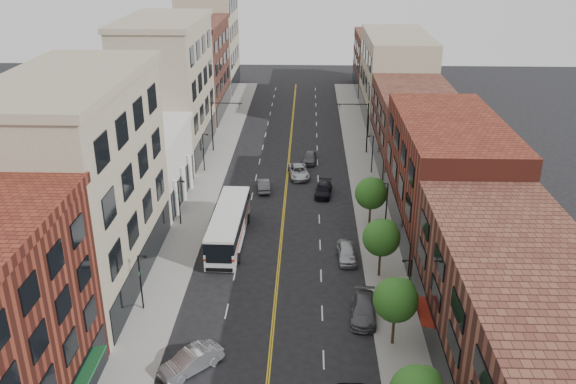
# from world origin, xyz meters

# --- Properties ---
(ground) EXTENTS (220.00, 220.00, 0.00)m
(ground) POSITION_xyz_m (0.00, 0.00, 0.00)
(ground) COLOR black
(ground) RESTS_ON ground
(sidewalk_left) EXTENTS (4.00, 110.00, 0.15)m
(sidewalk_left) POSITION_xyz_m (-10.00, 35.00, 0.07)
(sidewalk_left) COLOR gray
(sidewalk_left) RESTS_ON ground
(sidewalk_right) EXTENTS (4.00, 110.00, 0.15)m
(sidewalk_right) POSITION_xyz_m (10.00, 35.00, 0.07)
(sidewalk_right) COLOR gray
(sidewalk_right) RESTS_ON ground
(bldg_l_tanoffice) EXTENTS (10.00, 22.00, 18.00)m
(bldg_l_tanoffice) POSITION_xyz_m (-17.00, 13.00, 9.00)
(bldg_l_tanoffice) COLOR gray
(bldg_l_tanoffice) RESTS_ON ground
(bldg_l_white) EXTENTS (10.00, 14.00, 8.00)m
(bldg_l_white) POSITION_xyz_m (-17.00, 31.00, 4.00)
(bldg_l_white) COLOR silver
(bldg_l_white) RESTS_ON ground
(bldg_l_far_a) EXTENTS (10.00, 20.00, 18.00)m
(bldg_l_far_a) POSITION_xyz_m (-17.00, 48.00, 9.00)
(bldg_l_far_a) COLOR gray
(bldg_l_far_a) RESTS_ON ground
(bldg_l_far_b) EXTENTS (10.00, 20.00, 15.00)m
(bldg_l_far_b) POSITION_xyz_m (-17.00, 68.00, 7.50)
(bldg_l_far_b) COLOR #582D23
(bldg_l_far_b) RESTS_ON ground
(bldg_l_far_c) EXTENTS (10.00, 16.00, 20.00)m
(bldg_l_far_c) POSITION_xyz_m (-17.00, 86.00, 10.00)
(bldg_l_far_c) COLOR gray
(bldg_l_far_c) RESTS_ON ground
(bldg_r_near) EXTENTS (10.00, 26.00, 10.00)m
(bldg_r_near) POSITION_xyz_m (17.00, 0.00, 5.00)
(bldg_r_near) COLOR #582D23
(bldg_r_near) RESTS_ON ground
(bldg_r_mid) EXTENTS (10.00, 22.00, 12.00)m
(bldg_r_mid) POSITION_xyz_m (17.00, 24.00, 6.00)
(bldg_r_mid) COLOR #5B2118
(bldg_r_mid) RESTS_ON ground
(bldg_r_far_a) EXTENTS (10.00, 20.00, 10.00)m
(bldg_r_far_a) POSITION_xyz_m (17.00, 45.00, 5.00)
(bldg_r_far_a) COLOR #582D23
(bldg_r_far_a) RESTS_ON ground
(bldg_r_far_b) EXTENTS (10.00, 22.00, 14.00)m
(bldg_r_far_b) POSITION_xyz_m (17.00, 66.00, 7.00)
(bldg_r_far_b) COLOR gray
(bldg_r_far_b) RESTS_ON ground
(bldg_r_far_c) EXTENTS (10.00, 18.00, 11.00)m
(bldg_r_far_c) POSITION_xyz_m (17.00, 86.00, 5.50)
(bldg_r_far_c) COLOR #582D23
(bldg_r_far_c) RESTS_ON ground
(tree_r_1) EXTENTS (3.40, 3.40, 5.59)m
(tree_r_1) POSITION_xyz_m (9.39, 4.07, 4.13)
(tree_r_1) COLOR black
(tree_r_1) RESTS_ON sidewalk_right
(tree_r_2) EXTENTS (3.40, 3.40, 5.59)m
(tree_r_2) POSITION_xyz_m (9.39, 14.07, 4.13)
(tree_r_2) COLOR black
(tree_r_2) RESTS_ON sidewalk_right
(tree_r_3) EXTENTS (3.40, 3.40, 5.59)m
(tree_r_3) POSITION_xyz_m (9.39, 24.07, 4.13)
(tree_r_3) COLOR black
(tree_r_3) RESTS_ON sidewalk_right
(lamp_l_1) EXTENTS (0.81, 0.55, 5.05)m
(lamp_l_1) POSITION_xyz_m (-10.95, 8.00, 2.97)
(lamp_l_1) COLOR black
(lamp_l_1) RESTS_ON sidewalk_left
(lamp_l_2) EXTENTS (0.81, 0.55, 5.05)m
(lamp_l_2) POSITION_xyz_m (-10.95, 24.00, 2.97)
(lamp_l_2) COLOR black
(lamp_l_2) RESTS_ON sidewalk_left
(lamp_l_3) EXTENTS (0.81, 0.55, 5.05)m
(lamp_l_3) POSITION_xyz_m (-10.95, 40.00, 2.97)
(lamp_l_3) COLOR black
(lamp_l_3) RESTS_ON sidewalk_left
(lamp_r_1) EXTENTS (0.81, 0.55, 5.05)m
(lamp_r_1) POSITION_xyz_m (10.95, 8.00, 2.97)
(lamp_r_1) COLOR black
(lamp_r_1) RESTS_ON sidewalk_right
(lamp_r_2) EXTENTS (0.81, 0.55, 5.05)m
(lamp_r_2) POSITION_xyz_m (10.95, 24.00, 2.97)
(lamp_r_2) COLOR black
(lamp_r_2) RESTS_ON sidewalk_right
(lamp_r_3) EXTENTS (0.81, 0.55, 5.05)m
(lamp_r_3) POSITION_xyz_m (10.95, 40.00, 2.97)
(lamp_r_3) COLOR black
(lamp_r_3) RESTS_ON sidewalk_right
(signal_mast_left) EXTENTS (4.49, 0.18, 7.20)m
(signal_mast_left) POSITION_xyz_m (-10.27, 48.00, 4.65)
(signal_mast_left) COLOR black
(signal_mast_left) RESTS_ON sidewalk_left
(signal_mast_right) EXTENTS (4.49, 0.18, 7.20)m
(signal_mast_right) POSITION_xyz_m (10.27, 48.00, 4.65)
(signal_mast_right) COLOR black
(signal_mast_right) RESTS_ON sidewalk_right
(city_bus) EXTENTS (3.35, 13.22, 3.38)m
(city_bus) POSITION_xyz_m (-5.29, 20.44, 1.97)
(city_bus) COLOR silver
(city_bus) RESTS_ON ground
(car_angle_b) EXTENTS (4.61, 4.59, 1.59)m
(car_angle_b) POSITION_xyz_m (-5.60, 0.55, 0.79)
(car_angle_b) COLOR #A9AAB0
(car_angle_b) RESTS_ON ground
(car_parked_mid) EXTENTS (2.55, 5.31, 1.49)m
(car_parked_mid) POSITION_xyz_m (7.40, 7.54, 0.75)
(car_parked_mid) COLOR #515156
(car_parked_mid) RESTS_ON ground
(car_parked_far) EXTENTS (1.94, 4.48, 1.50)m
(car_parked_far) POSITION_xyz_m (6.51, 17.17, 0.75)
(car_parked_far) COLOR #A3A6AB
(car_parked_far) RESTS_ON ground
(car_lane_behind) EXTENTS (1.90, 4.22, 1.35)m
(car_lane_behind) POSITION_xyz_m (-2.71, 33.86, 0.67)
(car_lane_behind) COLOR #4E4D52
(car_lane_behind) RESTS_ON ground
(car_lane_a) EXTENTS (2.38, 4.75, 1.33)m
(car_lane_a) POSITION_xyz_m (4.58, 32.69, 0.66)
(car_lane_a) COLOR black
(car_lane_a) RESTS_ON ground
(car_lane_b) EXTENTS (3.10, 5.49, 1.45)m
(car_lane_b) POSITION_xyz_m (1.50, 38.50, 0.72)
(car_lane_b) COLOR #AEB2B6
(car_lane_b) RESTS_ON ground
(car_lane_c) EXTENTS (2.11, 4.40, 1.45)m
(car_lane_c) POSITION_xyz_m (2.94, 43.80, 0.72)
(car_lane_c) COLOR #4D4D52
(car_lane_c) RESTS_ON ground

